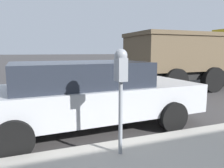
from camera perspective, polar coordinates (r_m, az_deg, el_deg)
The scene contains 4 objects.
ground_plane at distance 5.93m, azimuth -10.82°, elevation -8.14°, with size 220.00×220.00×0.00m, color #3D3A3A.
parking_meter at distance 3.18m, azimuth 2.29°, elevation 2.45°, with size 0.21×0.19×1.59m.
car_silver at distance 4.81m, azimuth -6.58°, elevation -2.41°, with size 2.24×5.02×1.46m.
dump_truck at distance 11.32m, azimuth 23.50°, elevation 6.98°, with size 2.78×7.51×2.81m.
Camera 1 is at (-5.60, 0.98, 1.69)m, focal length 35.00 mm.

